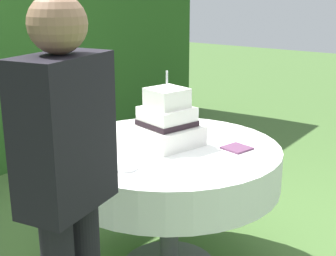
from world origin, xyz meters
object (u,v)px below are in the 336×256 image
(standing_person, at_px, (68,186))
(serving_plate_far, at_px, (143,125))
(serving_plate_near, at_px, (125,168))
(napkin_stack, at_px, (237,148))
(wedding_cake, at_px, (167,122))
(cake_table, at_px, (169,166))

(standing_person, bearing_deg, serving_plate_far, 26.63)
(serving_plate_near, relative_size, napkin_stack, 0.95)
(wedding_cake, xyz_separation_m, napkin_stack, (0.15, -0.36, -0.12))
(wedding_cake, bearing_deg, cake_table, -130.27)
(serving_plate_near, height_order, napkin_stack, serving_plate_near)
(napkin_stack, bearing_deg, wedding_cake, 111.95)
(serving_plate_far, bearing_deg, standing_person, -153.37)
(cake_table, xyz_separation_m, serving_plate_far, (0.24, 0.37, 0.12))
(cake_table, bearing_deg, wedding_cake, 49.73)
(serving_plate_far, relative_size, napkin_stack, 0.95)
(cake_table, height_order, standing_person, standing_person)
(wedding_cake, relative_size, standing_person, 0.26)
(wedding_cake, height_order, napkin_stack, wedding_cake)
(wedding_cake, height_order, serving_plate_near, wedding_cake)
(napkin_stack, height_order, standing_person, standing_person)
(serving_plate_far, bearing_deg, napkin_stack, -95.08)
(standing_person, bearing_deg, cake_table, 13.91)
(serving_plate_near, distance_m, napkin_stack, 0.65)
(napkin_stack, distance_m, standing_person, 1.16)
(cake_table, height_order, serving_plate_near, serving_plate_near)
(serving_plate_far, relative_size, standing_person, 0.08)
(standing_person, bearing_deg, serving_plate_near, 21.07)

